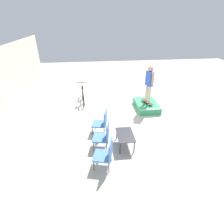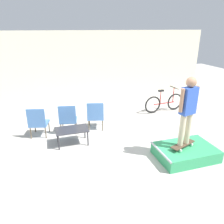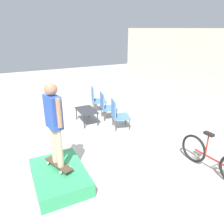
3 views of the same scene
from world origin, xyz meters
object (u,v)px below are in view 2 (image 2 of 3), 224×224
at_px(skate_ramp_box, 185,152).
at_px(skateboard_on_ramp, 183,144).
at_px(person_skater, 188,106).
at_px(coffee_table, 72,131).
at_px(patio_chair_left, 38,121).
at_px(patio_chair_center, 68,118).
at_px(patio_chair_right, 95,115).
at_px(bicycle, 164,103).

bearing_deg(skate_ramp_box, skateboard_on_ramp, 167.01).
height_order(person_skater, coffee_table, person_skater).
xyz_separation_m(skateboard_on_ramp, person_skater, (-0.00, 0.00, 1.01)).
bearing_deg(patio_chair_left, person_skater, 161.46).
xyz_separation_m(person_skater, coffee_table, (-2.57, 1.55, -0.99)).
distance_m(patio_chair_left, patio_chair_center, 0.88).
distance_m(patio_chair_center, patio_chair_right, 0.87).
height_order(skateboard_on_ramp, bicycle, bicycle).
distance_m(skate_ramp_box, coffee_table, 3.09).
height_order(person_skater, patio_chair_right, person_skater).
distance_m(skateboard_on_ramp, person_skater, 1.01).
xyz_separation_m(skate_ramp_box, patio_chair_center, (-2.67, 2.30, 0.35)).
xyz_separation_m(patio_chair_left, patio_chair_right, (1.76, -0.00, 0.00)).
distance_m(skate_ramp_box, bicycle, 3.31).
relative_size(skateboard_on_ramp, patio_chair_right, 0.82).
relative_size(skateboard_on_ramp, person_skater, 0.46).
bearing_deg(patio_chair_left, coffee_table, 155.68).
relative_size(patio_chair_center, bicycle, 0.56).
height_order(skateboard_on_ramp, patio_chair_center, patio_chair_center).
bearing_deg(patio_chair_center, person_skater, 150.17).
distance_m(skateboard_on_ramp, patio_chair_left, 4.15).
relative_size(person_skater, bicycle, 1.00).
bearing_deg(skateboard_on_ramp, patio_chair_right, 106.34).
height_order(patio_chair_center, patio_chair_right, same).
bearing_deg(skate_ramp_box, patio_chair_right, 128.04).
height_order(skateboard_on_ramp, patio_chair_right, patio_chair_right).
relative_size(patio_chair_left, bicycle, 0.56).
xyz_separation_m(skateboard_on_ramp, patio_chair_left, (-3.47, 2.28, 0.12)).
distance_m(skateboard_on_ramp, bicycle, 3.31).
bearing_deg(skateboard_on_ramp, patio_chair_left, 126.11).
height_order(person_skater, patio_chair_left, person_skater).
relative_size(coffee_table, patio_chair_center, 0.95).
xyz_separation_m(skateboard_on_ramp, patio_chair_center, (-2.59, 2.28, 0.12)).
relative_size(skate_ramp_box, person_skater, 0.87).
bearing_deg(patio_chair_left, patio_chair_center, -165.32).
bearing_deg(bicycle, skateboard_on_ramp, -116.12).
xyz_separation_m(coffee_table, patio_chair_right, (0.85, 0.73, 0.10)).
bearing_deg(patio_chair_right, patio_chair_left, 14.03).
relative_size(skateboard_on_ramp, patio_chair_center, 0.82).
height_order(skateboard_on_ramp, person_skater, person_skater).
bearing_deg(patio_chair_center, skateboard_on_ramp, 150.17).
distance_m(person_skater, bicycle, 3.47).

